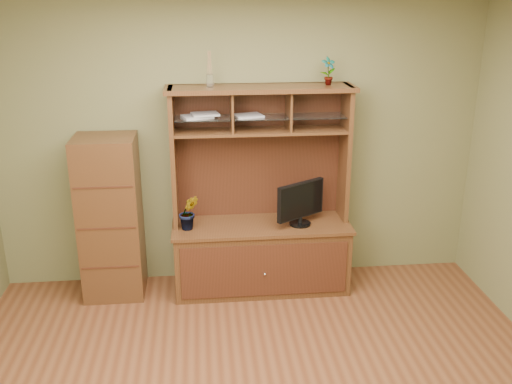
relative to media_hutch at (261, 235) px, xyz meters
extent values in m
cube|color=olive|center=(-0.18, 0.28, 0.83)|extent=(4.50, 0.02, 2.70)
cube|color=#412712|center=(0.00, -0.02, -0.21)|extent=(1.60, 0.55, 0.62)
cube|color=#371B0F|center=(0.00, -0.30, -0.21)|extent=(1.50, 0.01, 0.50)
sphere|color=silver|center=(0.00, -0.32, -0.24)|extent=(0.02, 0.02, 0.02)
cube|color=#412712|center=(0.00, -0.02, 0.11)|extent=(1.64, 0.59, 0.03)
cube|color=#412712|center=(-0.78, 0.08, 0.75)|extent=(0.04, 0.35, 1.25)
cube|color=#412712|center=(0.78, 0.08, 0.75)|extent=(0.04, 0.35, 1.25)
cube|color=#371B0F|center=(0.00, 0.24, 0.75)|extent=(1.52, 0.02, 1.25)
cube|color=#412712|center=(0.00, 0.08, 1.36)|extent=(1.66, 0.40, 0.04)
cube|color=#412712|center=(0.00, 0.08, 0.98)|extent=(1.52, 0.32, 0.02)
cube|color=#412712|center=(-0.25, 0.08, 1.16)|extent=(0.02, 0.31, 0.35)
cube|color=#412712|center=(0.25, 0.08, 1.16)|extent=(0.02, 0.31, 0.35)
cube|color=silver|center=(0.00, 0.07, 1.11)|extent=(1.50, 0.27, 0.01)
cylinder|color=black|center=(0.35, -0.08, 0.14)|extent=(0.20, 0.20, 0.02)
cylinder|color=black|center=(0.35, -0.08, 0.18)|extent=(0.04, 0.04, 0.06)
cube|color=black|center=(0.35, -0.08, 0.37)|extent=(0.46, 0.30, 0.33)
imported|color=#365A1F|center=(-0.66, -0.08, 0.29)|extent=(0.20, 0.17, 0.32)
imported|color=#395F21|center=(0.59, 0.08, 1.50)|extent=(0.14, 0.11, 0.24)
cylinder|color=silver|center=(-0.44, 0.08, 1.43)|extent=(0.06, 0.06, 0.11)
cylinder|color=#A07750|center=(-0.44, 0.08, 1.58)|extent=(0.04, 0.04, 0.20)
cube|color=silver|center=(-0.56, 0.08, 1.12)|extent=(0.30, 0.26, 0.02)
cube|color=silver|center=(-0.49, 0.08, 1.14)|extent=(0.26, 0.22, 0.02)
cube|color=silver|center=(-0.11, 0.08, 1.12)|extent=(0.28, 0.25, 0.02)
cube|color=#412712|center=(-1.37, 0.01, 0.23)|extent=(0.53, 0.48, 1.50)
cube|color=#371B0F|center=(-1.37, -0.23, -0.15)|extent=(0.49, 0.01, 0.02)
cube|color=#371B0F|center=(-1.37, -0.23, 0.23)|extent=(0.49, 0.01, 0.01)
cube|color=#371B0F|center=(-1.37, -0.23, 0.60)|extent=(0.49, 0.01, 0.02)
camera|label=1|loc=(-0.54, -4.86, 2.16)|focal=40.00mm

